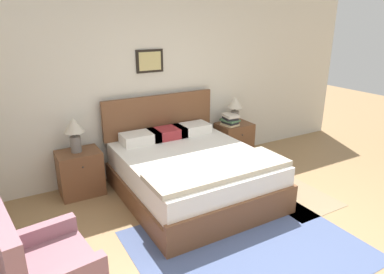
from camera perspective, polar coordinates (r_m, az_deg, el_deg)
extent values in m
plane|color=#99754C|center=(3.50, 16.19, -21.01)|extent=(16.00, 16.00, 0.00)
cube|color=beige|center=(5.09, -5.56, 8.73)|extent=(7.32, 0.06, 2.60)
cube|color=black|center=(4.94, -7.07, 12.45)|extent=(0.40, 0.02, 0.32)
cube|color=tan|center=(4.93, -7.00, 12.44)|extent=(0.33, 0.00, 0.25)
cube|color=#47567F|center=(3.74, 9.13, -17.43)|extent=(2.21, 1.81, 0.01)
cube|color=#897556|center=(4.87, 15.22, -8.59)|extent=(0.81, 1.37, 0.01)
cube|color=brown|center=(4.53, 0.08, -8.12)|extent=(1.71, 1.98, 0.28)
cube|color=brown|center=(3.74, 7.60, -11.47)|extent=(1.71, 0.06, 0.08)
cube|color=white|center=(4.40, 0.08, -4.73)|extent=(1.65, 1.90, 0.31)
cube|color=brown|center=(5.06, -5.38, 3.75)|extent=(1.71, 0.06, 0.58)
cube|color=#B2A893|center=(3.85, 4.66, -5.43)|extent=(1.68, 0.55, 0.06)
cube|color=white|center=(4.77, -8.62, -0.13)|extent=(0.52, 0.32, 0.14)
cube|color=white|center=(5.10, -0.02, 1.40)|extent=(0.52, 0.32, 0.14)
cube|color=#9E2D33|center=(4.92, -4.18, 0.66)|extent=(0.52, 0.32, 0.14)
cube|color=#8E606B|center=(2.92, -28.48, -16.12)|extent=(0.22, 0.78, 0.48)
cube|color=#8E606B|center=(3.31, -24.41, -14.50)|extent=(0.66, 0.18, 0.14)
cube|color=brown|center=(4.75, -18.12, -5.69)|extent=(0.54, 0.42, 0.59)
sphere|color=#332D28|center=(4.48, -17.71, -4.84)|extent=(0.02, 0.02, 0.02)
cube|color=brown|center=(5.71, 6.97, -0.61)|extent=(0.54, 0.42, 0.59)
sphere|color=#332D28|center=(5.49, 8.42, 0.33)|extent=(0.02, 0.02, 0.02)
cylinder|color=slate|center=(4.61, -18.80, -1.13)|extent=(0.13, 0.13, 0.21)
cylinder|color=slate|center=(4.57, -18.97, 0.44)|extent=(0.02, 0.02, 0.06)
cone|color=beige|center=(4.53, -19.14, 1.92)|extent=(0.25, 0.25, 0.19)
cylinder|color=slate|center=(5.60, 7.11, 3.29)|extent=(0.13, 0.13, 0.21)
cylinder|color=slate|center=(5.56, 7.17, 4.62)|extent=(0.02, 0.02, 0.06)
cone|color=beige|center=(5.53, 7.22, 5.85)|extent=(0.25, 0.25, 0.19)
cube|color=beige|center=(5.50, 6.34, 2.11)|extent=(0.25, 0.27, 0.03)
cube|color=#232328|center=(5.49, 6.36, 2.47)|extent=(0.19, 0.26, 0.04)
cube|color=#4C7551|center=(5.48, 6.37, 2.81)|extent=(0.26, 0.30, 0.03)
cube|color=#232328|center=(5.47, 6.38, 3.16)|extent=(0.23, 0.25, 0.04)
cube|color=silver|center=(5.46, 6.40, 3.59)|extent=(0.21, 0.27, 0.04)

